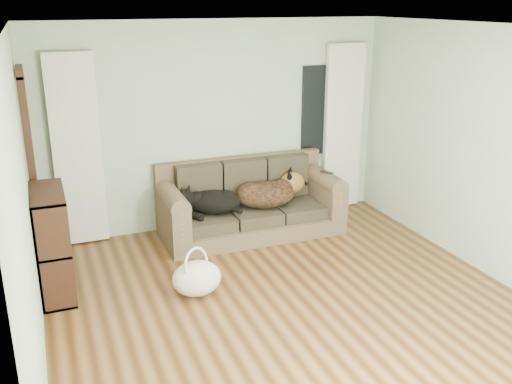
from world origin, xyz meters
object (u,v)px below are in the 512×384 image
object	(u,v)px
dog_shepherd	(268,195)
sofa	(251,199)
tote_bag	(197,280)
bookshelf	(53,246)
dog_black_lab	(210,203)

from	to	relation	value
dog_shepherd	sofa	bearing A→B (deg)	4.90
dog_shepherd	tote_bag	bearing A→B (deg)	54.55
bookshelf	dog_black_lab	bearing A→B (deg)	13.92
dog_shepherd	bookshelf	world-z (taller)	bookshelf
dog_black_lab	tote_bag	world-z (taller)	dog_black_lab
sofa	dog_shepherd	distance (m)	0.22
dog_black_lab	tote_bag	xyz separation A→B (m)	(-0.54, -1.28, -0.32)
dog_black_lab	dog_shepherd	xyz separation A→B (m)	(0.75, -0.00, 0.01)
dog_shepherd	tote_bag	world-z (taller)	dog_shepherd
sofa	bookshelf	size ratio (longest dim) A/B	2.08
dog_black_lab	bookshelf	world-z (taller)	bookshelf
dog_shepherd	tote_bag	distance (m)	1.85
sofa	dog_black_lab	size ratio (longest dim) A/B	3.36
sofa	dog_shepherd	bearing A→B (deg)	-4.98
dog_shepherd	dog_black_lab	bearing A→B (deg)	9.54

